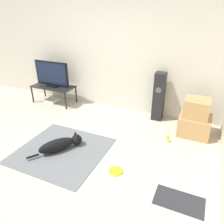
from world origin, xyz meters
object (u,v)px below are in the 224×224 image
at_px(frisbee, 116,171).
at_px(tv, 52,74).
at_px(tennis_ball_near_speaker, 167,136).
at_px(dog, 61,144).
at_px(cardboard_box_upper, 197,108).
at_px(tennis_ball_by_boxes, 169,140).
at_px(game_console, 52,100).
at_px(floor_speaker, 159,97).
at_px(tv_stand, 53,88).
at_px(cardboard_box_lower, 194,125).

xyz_separation_m(frisbee, tv, (-2.45, 1.76, 0.72)).
bearing_deg(tennis_ball_near_speaker, dog, -144.52).
bearing_deg(tv, cardboard_box_upper, -3.02).
distance_m(tennis_ball_by_boxes, game_console, 3.18).
xyz_separation_m(frisbee, floor_speaker, (0.15, 1.94, 0.51)).
relative_size(frisbee, tv, 0.23).
bearing_deg(tv_stand, floor_speaker, 3.94).
distance_m(floor_speaker, tennis_ball_by_boxes, 1.03).
bearing_deg(tennis_ball_near_speaker, cardboard_box_lower, 39.46).
distance_m(cardboard_box_upper, tennis_ball_near_speaker, 0.74).
height_order(floor_speaker, tennis_ball_by_boxes, floor_speaker).
bearing_deg(cardboard_box_lower, tv, 177.24).
bearing_deg(dog, tv_stand, 130.37).
distance_m(cardboard_box_upper, tennis_ball_by_boxes, 0.78).
height_order(floor_speaker, tv, tv).
relative_size(tennis_ball_by_boxes, tennis_ball_near_speaker, 1.00).
xyz_separation_m(dog, tennis_ball_by_boxes, (1.63, 1.01, -0.09)).
relative_size(frisbee, cardboard_box_upper, 0.48).
bearing_deg(game_console, dog, -47.67).
height_order(cardboard_box_lower, tennis_ball_near_speaker, cardboard_box_lower).
height_order(frisbee, tv, tv).
bearing_deg(tv, tv_stand, -90.00).
relative_size(tv, game_console, 3.10).
height_order(cardboard_box_upper, floor_speaker, floor_speaker).
xyz_separation_m(tv_stand, tennis_ball_near_speaker, (2.97, -0.51, -0.36)).
height_order(tennis_ball_by_boxes, game_console, game_console).
bearing_deg(floor_speaker, tennis_ball_near_speaker, -61.87).
height_order(dog, tennis_ball_near_speaker, dog).
distance_m(tv, game_console, 0.71).
distance_m(dog, frisbee, 1.08).
bearing_deg(dog, floor_speaker, 56.23).
bearing_deg(cardboard_box_lower, tennis_ball_near_speaker, -140.54).
height_order(frisbee, game_console, game_console).
bearing_deg(tv, game_console, -179.49).
xyz_separation_m(cardboard_box_lower, tennis_ball_near_speaker, (-0.42, -0.35, -0.16)).
bearing_deg(cardboard_box_lower, tv_stand, 177.29).
bearing_deg(tennis_ball_near_speaker, tv_stand, 170.29).
distance_m(dog, tv, 2.23).
xyz_separation_m(cardboard_box_upper, tv, (-3.38, 0.18, 0.18)).
xyz_separation_m(dog, floor_speaker, (1.21, 1.81, 0.40)).
relative_size(cardboard_box_lower, cardboard_box_upper, 1.28).
height_order(tennis_ball_near_speaker, game_console, game_console).
bearing_deg(frisbee, tv, 144.38).
bearing_deg(tv, frisbee, -35.62).
bearing_deg(frisbee, tennis_ball_by_boxes, 63.56).
distance_m(frisbee, tennis_ball_near_speaker, 1.35).
distance_m(frisbee, cardboard_box_upper, 1.91).
bearing_deg(tennis_ball_by_boxes, tv_stand, 168.32).
bearing_deg(floor_speaker, frisbee, -94.36).
height_order(dog, frisbee, dog).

